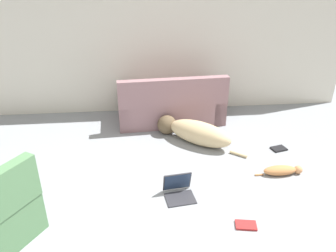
{
  "coord_description": "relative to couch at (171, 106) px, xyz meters",
  "views": [
    {
      "loc": [
        -0.25,
        -2.05,
        2.44
      ],
      "look_at": [
        0.12,
        1.72,
        0.56
      ],
      "focal_mm": 35.0,
      "sensor_mm": 36.0,
      "label": 1
    }
  ],
  "objects": [
    {
      "name": "couch",
      "position": [
        0.0,
        0.0,
        0.0
      ],
      "size": [
        1.81,
        0.92,
        0.85
      ],
      "rotation": [
        0.0,
        0.0,
        3.21
      ],
      "color": "gray",
      "rests_on": "ground_plane"
    },
    {
      "name": "dog",
      "position": [
        0.27,
        -0.78,
        -0.1
      ],
      "size": [
        1.27,
        1.09,
        0.35
      ],
      "rotation": [
        0.0,
        0.0,
        2.45
      ],
      "color": "tan",
      "rests_on": "ground_plane"
    },
    {
      "name": "wall_back",
      "position": [
        -0.29,
        0.55,
        1.12
      ],
      "size": [
        7.05,
        0.06,
        2.79
      ],
      "color": "beige",
      "rests_on": "ground_plane"
    },
    {
      "name": "book_black",
      "position": [
        1.48,
        -1.14,
        -0.26
      ],
      "size": [
        0.24,
        0.2,
        0.02
      ],
      "rotation": [
        0.0,
        0.0,
        0.25
      ],
      "color": "black",
      "rests_on": "ground_plane"
    },
    {
      "name": "laptop_open",
      "position": [
        -0.12,
        -2.03,
        -0.19
      ],
      "size": [
        0.37,
        0.36,
        0.26
      ],
      "rotation": [
        0.0,
        0.0,
        0.13
      ],
      "color": "#2D2D33",
      "rests_on": "ground_plane"
    },
    {
      "name": "side_chair",
      "position": [
        -1.87,
        -2.54,
        0.03
      ],
      "size": [
        0.77,
        0.79,
        0.87
      ],
      "rotation": [
        0.0,
        0.0,
        4.14
      ],
      "color": "#4C754C",
      "rests_on": "ground_plane"
    },
    {
      "name": "cat",
      "position": [
        1.26,
        -1.75,
        -0.21
      ],
      "size": [
        0.63,
        0.17,
        0.12
      ],
      "rotation": [
        0.0,
        0.0,
        0.01
      ],
      "color": "#BC7A47",
      "rests_on": "ground_plane"
    },
    {
      "name": "book_red",
      "position": [
        0.51,
        -2.61,
        -0.26
      ],
      "size": [
        0.24,
        0.17,
        0.02
      ],
      "rotation": [
        0.0,
        0.0,
        -0.18
      ],
      "color": "maroon",
      "rests_on": "ground_plane"
    }
  ]
}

